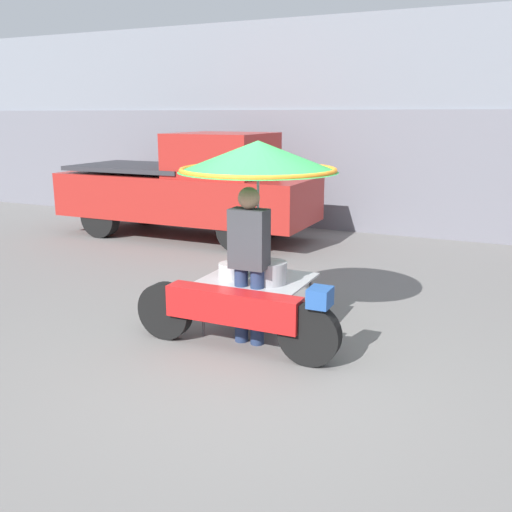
{
  "coord_description": "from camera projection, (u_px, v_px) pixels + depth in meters",
  "views": [
    {
      "loc": [
        2.09,
        -4.53,
        2.31
      ],
      "look_at": [
        -0.35,
        0.78,
        0.86
      ],
      "focal_mm": 40.0,
      "sensor_mm": 36.0,
      "label": 1
    }
  ],
  "objects": [
    {
      "name": "vendor_motorcycle_cart",
      "position": [
        255.0,
        194.0,
        5.82
      ],
      "size": [
        2.21,
        1.66,
        2.05
      ],
      "color": "black",
      "rests_on": "ground"
    },
    {
      "name": "shopfront_building",
      "position": [
        411.0,
        127.0,
        11.62
      ],
      "size": [
        28.0,
        2.06,
        4.16
      ],
      "color": "gray",
      "rests_on": "ground"
    },
    {
      "name": "ground_plane",
      "position": [
        255.0,
        365.0,
        5.4
      ],
      "size": [
        36.0,
        36.0,
        0.0
      ],
      "primitive_type": "plane",
      "color": "slate"
    },
    {
      "name": "vendor_person",
      "position": [
        249.0,
        258.0,
        5.73
      ],
      "size": [
        0.38,
        0.22,
        1.62
      ],
      "color": "navy",
      "rests_on": "ground"
    },
    {
      "name": "pickup_truck",
      "position": [
        192.0,
        188.0,
        10.83
      ],
      "size": [
        4.95,
        1.77,
        1.98
      ],
      "color": "black",
      "rests_on": "ground"
    }
  ]
}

